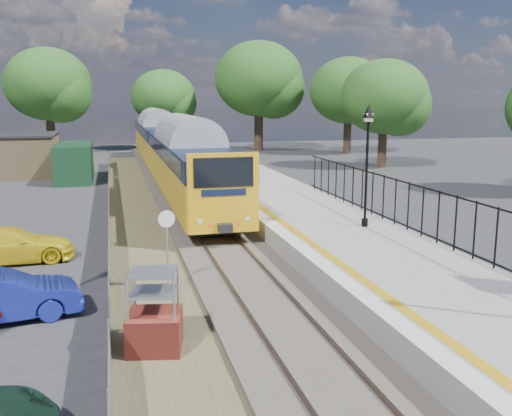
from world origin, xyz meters
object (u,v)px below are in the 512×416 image
object	(u,v)px
victorian_lamp_north	(368,137)
train	(168,146)
speed_sign	(167,238)
car_blue	(0,297)
car_yellow	(10,245)
brick_plinth	(154,313)

from	to	relation	value
victorian_lamp_north	train	size ratio (longest dim) A/B	0.11
speed_sign	car_blue	world-z (taller)	speed_sign
car_yellow	brick_plinth	bearing A→B (deg)	-158.48
train	speed_sign	xyz separation A→B (m)	(-2.50, -24.55, -0.66)
brick_plinth	car_blue	world-z (taller)	brick_plinth
brick_plinth	car_blue	size ratio (longest dim) A/B	0.48
victorian_lamp_north	brick_plinth	xyz separation A→B (m)	(-8.49, -7.16, -3.37)
train	brick_plinth	world-z (taller)	train
brick_plinth	car_yellow	size ratio (longest dim) A/B	0.45
brick_plinth	car_blue	xyz separation A→B (m)	(-3.75, 2.81, -0.26)
victorian_lamp_north	brick_plinth	distance (m)	11.61
train	speed_sign	world-z (taller)	train
train	car_blue	world-z (taller)	train
train	car_blue	xyz separation A→B (m)	(-6.94, -25.71, -1.68)
brick_plinth	car_yellow	distance (m)	9.62
train	victorian_lamp_north	bearing A→B (deg)	-76.06
speed_sign	car_yellow	xyz separation A→B (m)	(-5.09, 4.59, -1.05)
brick_plinth	speed_sign	size ratio (longest dim) A/B	0.77
victorian_lamp_north	car_blue	distance (m)	13.50
car_yellow	car_blue	bearing A→B (deg)	-179.27
speed_sign	car_yellow	bearing A→B (deg)	127.18
speed_sign	brick_plinth	bearing A→B (deg)	-110.71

